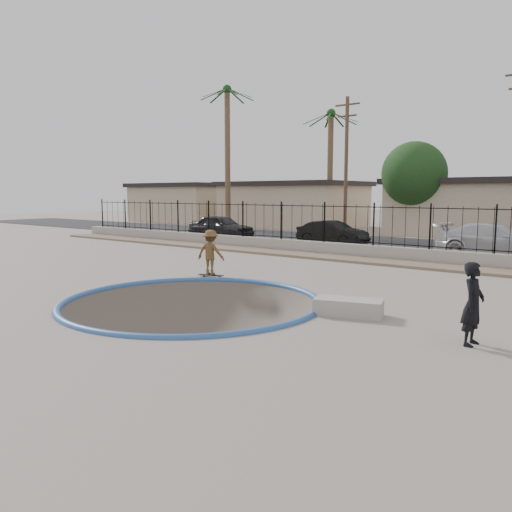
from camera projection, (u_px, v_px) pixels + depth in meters
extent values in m
cube|color=slate|center=(387.00, 278.00, 23.75)|extent=(120.00, 120.00, 2.20)
torus|color=#2E5798|center=(192.00, 302.00, 13.42)|extent=(7.04, 7.04, 0.20)
cube|color=#8F795E|center=(362.00, 260.00, 21.41)|extent=(42.00, 1.60, 0.11)
cube|color=gray|center=(373.00, 252.00, 22.24)|extent=(42.00, 0.45, 0.60)
cube|color=black|center=(373.00, 243.00, 22.18)|extent=(40.00, 0.04, 0.03)
cube|color=black|center=(374.00, 207.00, 21.99)|extent=(40.00, 0.04, 0.04)
cube|color=black|center=(425.00, 246.00, 27.52)|extent=(90.00, 8.00, 0.04)
cube|color=tan|center=(189.00, 204.00, 51.79)|extent=(10.00, 8.00, 3.50)
cube|color=black|center=(189.00, 185.00, 51.54)|extent=(10.60, 8.60, 0.40)
cube|color=tan|center=(294.00, 206.00, 43.88)|extent=(11.00, 8.00, 3.50)
cube|color=black|center=(294.00, 184.00, 43.63)|extent=(11.60, 8.60, 0.40)
cube|color=tan|center=(473.00, 210.00, 34.75)|extent=(10.00, 8.00, 3.50)
cube|color=black|center=(475.00, 182.00, 34.50)|extent=(10.60, 8.60, 0.40)
cylinder|color=brown|center=(228.00, 160.00, 39.53)|extent=(0.44, 0.44, 11.00)
sphere|color=#183E15|center=(227.00, 89.00, 38.85)|extent=(0.70, 0.70, 0.70)
cylinder|color=brown|center=(330.00, 172.00, 38.53)|extent=(0.44, 0.44, 9.00)
sphere|color=#183E15|center=(331.00, 113.00, 37.97)|extent=(0.70, 0.70, 0.70)
cylinder|color=#473323|center=(346.00, 168.00, 32.18)|extent=(0.24, 0.24, 9.00)
cube|color=#473323|center=(347.00, 105.00, 31.68)|extent=(1.70, 0.10, 0.10)
cube|color=#473323|center=(347.00, 116.00, 31.76)|extent=(1.30, 0.10, 0.10)
cylinder|color=#473323|center=(412.00, 214.00, 33.86)|extent=(0.34, 0.34, 3.00)
sphere|color=#143311|center=(414.00, 174.00, 33.52)|extent=(4.32, 4.32, 4.32)
imported|color=brown|center=(211.00, 255.00, 17.33)|extent=(1.12, 0.81, 1.55)
cube|color=black|center=(211.00, 275.00, 17.42)|extent=(0.94, 0.46, 0.02)
cylinder|color=silver|center=(202.00, 276.00, 17.46)|extent=(0.07, 0.05, 0.06)
cylinder|color=silver|center=(204.00, 275.00, 17.62)|extent=(0.07, 0.05, 0.06)
cylinder|color=silver|center=(218.00, 277.00, 17.23)|extent=(0.07, 0.05, 0.06)
cylinder|color=silver|center=(220.00, 276.00, 17.38)|extent=(0.07, 0.05, 0.06)
imported|color=black|center=(473.00, 304.00, 9.53)|extent=(0.42, 0.61, 1.62)
cube|color=#A09A8E|center=(348.00, 307.00, 11.95)|extent=(1.74, 1.14, 0.40)
imported|color=black|center=(221.00, 227.00, 31.81)|extent=(4.50, 1.95, 1.51)
imported|color=black|center=(332.00, 233.00, 27.84)|extent=(4.17, 1.73, 1.34)
imported|color=#BCBCBE|center=(497.00, 241.00, 22.22)|extent=(5.37, 2.41, 1.53)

